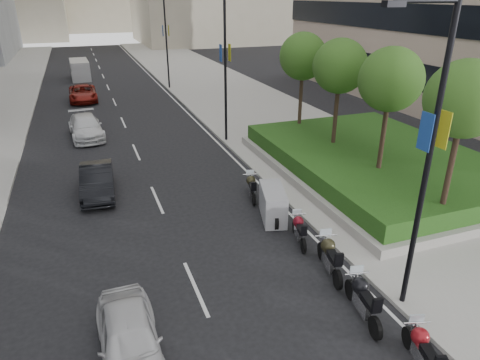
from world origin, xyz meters
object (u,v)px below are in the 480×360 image
motorcycle_3 (330,257)px  motorcycle_5 (273,204)px  lamp_post_0 (426,151)px  car_b (97,181)px  motorcycle_2 (363,299)px  car_a (129,339)px  lamp_post_2 (164,37)px  motorcycle_6 (252,187)px  motorcycle_4 (299,230)px  lamp_post_1 (223,62)px  car_c (86,127)px  motorcycle_1 (423,351)px  delivery_van (80,71)px  car_d (83,93)px

motorcycle_3 → motorcycle_5: size_ratio=0.96×
lamp_post_0 → car_b: 14.83m
motorcycle_2 → car_a: bearing=94.5°
lamp_post_2 → motorcycle_6: (-1.41, -26.35, -4.52)m
lamp_post_2 → motorcycle_4: (-1.14, -30.61, -4.54)m
lamp_post_1 → car_c: size_ratio=1.82×
lamp_post_1 → car_a: size_ratio=2.29×
lamp_post_1 → car_c: 10.26m
lamp_post_0 → motorcycle_3: 5.10m
motorcycle_1 → delivery_van: delivery_van is taller
motorcycle_5 → car_a: 8.81m
lamp_post_1 → motorcycle_3: 15.44m
car_d → motorcycle_1: bearing=-78.6°
motorcycle_5 → delivery_van: bearing=26.0°
lamp_post_2 → delivery_van: size_ratio=1.80×
motorcycle_6 → lamp_post_1: bearing=4.0°
motorcycle_5 → car_a: bearing=146.5°
lamp_post_1 → motorcycle_3: (-1.10, -14.74, -4.44)m
lamp_post_2 → car_d: size_ratio=1.78×
lamp_post_2 → motorcycle_2: (-1.35, -35.00, -4.44)m
car_b → car_d: (-0.03, 20.83, 0.00)m
lamp_post_0 → car_d: size_ratio=1.78×
delivery_van → car_d: bearing=-92.6°
car_c → motorcycle_4: bearing=-70.9°
motorcycle_5 → car_d: 26.84m
lamp_post_0 → motorcycle_4: bearing=104.6°
motorcycle_3 → car_b: 11.70m
lamp_post_0 → motorcycle_5: size_ratio=3.73×
motorcycle_4 → delivery_van: (-6.95, 39.34, 0.44)m
lamp_post_0 → car_a: size_ratio=2.29×
motorcycle_5 → car_c: car_c is taller
motorcycle_3 → delivery_van: 42.06m
car_a → car_d: (-0.19, 31.71, 0.03)m
motorcycle_4 → motorcycle_6: motorcycle_6 is taller
motorcycle_3 → car_d: bearing=25.9°
car_a → car_b: size_ratio=0.93×
lamp_post_0 → motorcycle_5: bearing=101.5°
lamp_post_0 → lamp_post_1: same height
car_a → car_c: size_ratio=0.79×
lamp_post_0 → car_b: (-8.15, 11.59, -4.37)m
motorcycle_2 → motorcycle_4: size_ratio=1.20×
motorcycle_1 → motorcycle_3: motorcycle_3 is taller
lamp_post_1 → motorcycle_4: bearing=-95.2°
lamp_post_0 → car_c: size_ratio=1.82×
lamp_post_0 → motorcycle_6: bearing=99.3°
lamp_post_1 → delivery_van: (-8.09, 26.73, -4.10)m
motorcycle_2 → car_d: (-6.83, 32.42, 0.08)m
motorcycle_1 → motorcycle_5: bearing=18.0°
motorcycle_1 → motorcycle_6: 10.84m
lamp_post_1 → motorcycle_5: bearing=-97.1°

